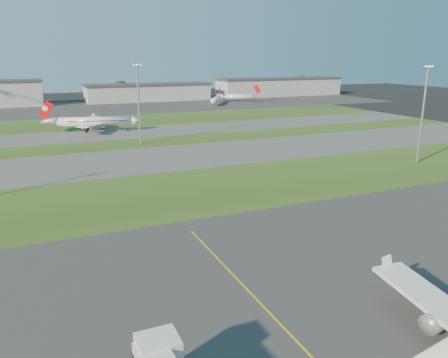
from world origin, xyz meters
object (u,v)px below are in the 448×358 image
mini_jet_near (216,99)px  mini_jet_far (237,97)px  light_mast_east (423,108)px  light_mast_centre (139,99)px  airliner_taxiing (94,122)px

mini_jet_near → mini_jet_far: (18.80, 9.89, 0.00)m
light_mast_east → mini_jet_near: bearing=86.8°
mini_jet_far → light_mast_centre: light_mast_centre is taller
airliner_taxiing → mini_jet_near: (82.28, 74.72, -0.51)m
airliner_taxiing → mini_jet_far: 131.81m
airliner_taxiing → light_mast_east: (73.22, -88.39, 11.02)m
airliner_taxiing → light_mast_centre: 35.71m
airliner_taxiing → mini_jet_near: airliner_taxiing is taller
airliner_taxiing → light_mast_east: size_ratio=1.31×
light_mast_east → light_mast_centre: bearing=138.4°
light_mast_centre → airliner_taxiing: bearing=107.5°
mini_jet_far → light_mast_east: 175.61m
mini_jet_near → mini_jet_far: 21.24m
airliner_taxiing → light_mast_east: light_mast_east is taller
light_mast_east → mini_jet_far: bearing=80.9°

